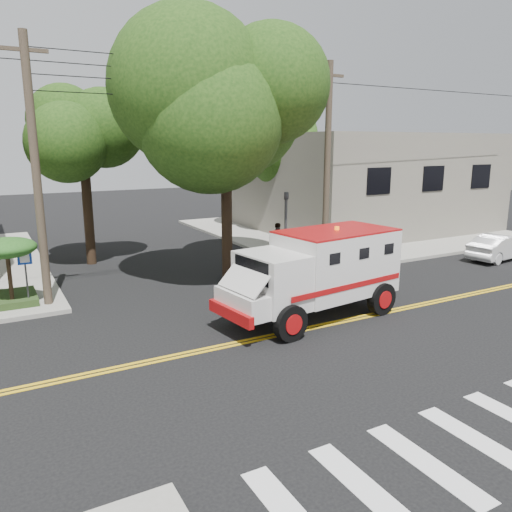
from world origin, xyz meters
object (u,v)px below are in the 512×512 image
parked_sedan (500,247)px  pedestrian_a (308,245)px  armored_truck (318,269)px  pedestrian_b (277,238)px

parked_sedan → pedestrian_a: (-8.69, 3.78, 0.28)m
parked_sedan → armored_truck: bearing=94.1°
armored_truck → pedestrian_b: 9.04m
pedestrian_a → pedestrian_b: pedestrian_b is taller
pedestrian_a → armored_truck: bearing=25.4°
armored_truck → parked_sedan: armored_truck is taller
parked_sedan → pedestrian_a: bearing=59.6°
parked_sedan → pedestrian_b: size_ratio=2.47×
pedestrian_b → parked_sedan: bearing=163.3°
armored_truck → parked_sedan: (12.63, 2.45, -0.97)m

